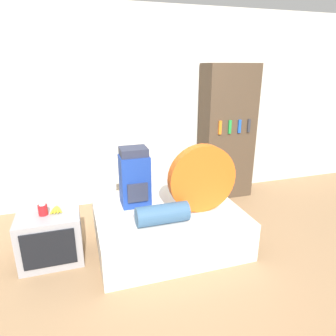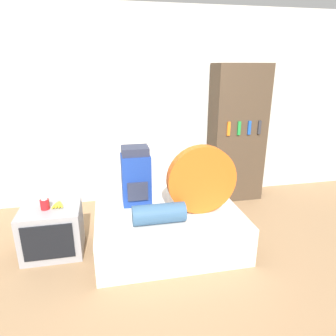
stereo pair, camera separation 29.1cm
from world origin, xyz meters
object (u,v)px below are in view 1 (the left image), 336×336
at_px(tent_bag, 202,178).
at_px(canister, 43,209).
at_px(sleeping_roll, 162,214).
at_px(bookshelf, 227,133).
at_px(backpack, 135,178).
at_px(television, 51,237).

distance_m(tent_bag, canister, 1.58).
relative_size(tent_bag, sleeping_roll, 1.39).
relative_size(sleeping_roll, bookshelf, 0.27).
xyz_separation_m(backpack, tent_bag, (0.63, -0.35, 0.04)).
bearing_deg(sleeping_roll, backpack, 108.16).
distance_m(tent_bag, bookshelf, 1.47).
xyz_separation_m(tent_bag, sleeping_roll, (-0.47, -0.15, -0.26)).
relative_size(tent_bag, bookshelf, 0.38).
bearing_deg(television, backpack, 10.27).
bearing_deg(bookshelf, canister, -158.19).
height_order(sleeping_roll, television, sleeping_roll).
relative_size(tent_bag, canister, 5.91).
height_order(television, bookshelf, bookshelf).
relative_size(backpack, tent_bag, 0.90).
relative_size(canister, bookshelf, 0.06).
height_order(tent_bag, television, tent_bag).
height_order(backpack, canister, backpack).
bearing_deg(tent_bag, sleeping_roll, -162.07).
height_order(sleeping_roll, bookshelf, bookshelf).
distance_m(tent_bag, television, 1.62).
distance_m(sleeping_roll, bookshelf, 1.93).
bearing_deg(bookshelf, backpack, -151.72).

